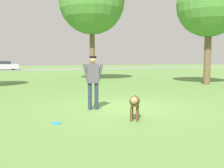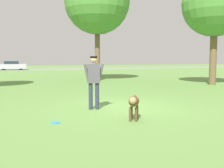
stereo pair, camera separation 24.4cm
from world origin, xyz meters
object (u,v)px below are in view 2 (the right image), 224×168
(person, at_px, (94,78))
(dog, at_px, (134,103))
(tree_mid_center, at_px, (97,2))
(parked_car_silver, at_px, (12,66))
(frisbee, at_px, (55,123))
(tree_near_right, at_px, (215,4))

(person, xyz_separation_m, dog, (0.50, -1.84, -0.54))
(tree_mid_center, xyz_separation_m, parked_car_silver, (-5.51, 23.15, -5.24))
(frisbee, bearing_deg, dog, -12.79)
(person, distance_m, frisbee, 2.28)
(dog, xyz_separation_m, tree_mid_center, (3.42, 12.80, 5.42))
(dog, xyz_separation_m, parked_car_silver, (-2.09, 35.95, 0.19))
(person, distance_m, tree_mid_center, 12.61)
(frisbee, xyz_separation_m, tree_mid_center, (5.43, 12.34, 5.89))
(person, xyz_separation_m, frisbee, (-1.50, -1.39, -1.01))
(person, relative_size, tree_near_right, 0.24)
(dog, distance_m, tree_mid_center, 14.31)
(person, relative_size, parked_car_silver, 0.43)
(frisbee, distance_m, parked_car_silver, 35.50)
(dog, height_order, frisbee, dog)
(parked_car_silver, bearing_deg, person, -84.68)
(frisbee, distance_m, tree_near_right, 13.76)
(person, bearing_deg, parked_car_silver, 106.24)
(tree_mid_center, bearing_deg, dog, -104.97)
(tree_mid_center, relative_size, parked_car_silver, 2.09)
(tree_mid_center, distance_m, tree_near_right, 8.28)
(tree_mid_center, bearing_deg, tree_near_right, -46.46)
(dog, relative_size, tree_near_right, 0.12)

